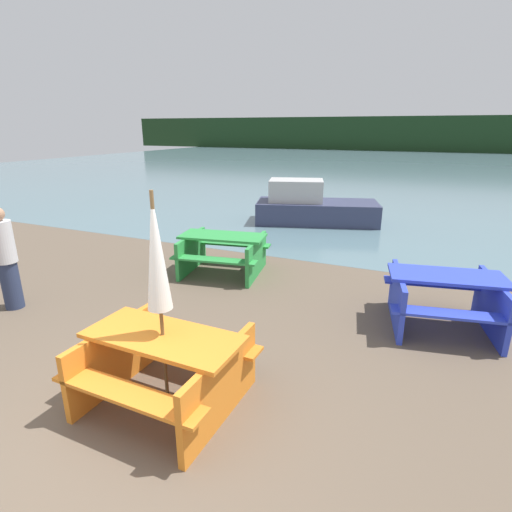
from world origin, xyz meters
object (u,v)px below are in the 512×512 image
(picnic_table_orange, at_px, (165,362))
(umbrella_white, at_px, (156,254))
(boat, at_px, (312,207))
(person, at_px, (6,259))
(picnic_table_green, at_px, (223,250))
(picnic_table_blue, at_px, (444,296))

(picnic_table_orange, height_order, umbrella_white, umbrella_white)
(boat, xyz_separation_m, person, (-2.63, -7.71, 0.35))
(picnic_table_green, distance_m, boat, 4.96)
(picnic_table_green, xyz_separation_m, boat, (0.34, 4.95, 0.01))
(picnic_table_green, bearing_deg, person, -129.54)
(picnic_table_green, relative_size, boat, 0.48)
(picnic_table_orange, xyz_separation_m, umbrella_white, (0.00, 0.00, 1.16))
(picnic_table_blue, bearing_deg, umbrella_white, -131.39)
(picnic_table_blue, bearing_deg, picnic_table_green, 169.68)
(picnic_table_green, height_order, person, person)
(picnic_table_blue, distance_m, umbrella_white, 4.11)
(picnic_table_blue, relative_size, picnic_table_green, 0.96)
(umbrella_white, bearing_deg, picnic_table_orange, 0.00)
(picnic_table_blue, distance_m, person, 6.55)
(person, bearing_deg, picnic_table_green, 50.46)
(picnic_table_orange, relative_size, picnic_table_green, 0.88)
(boat, bearing_deg, picnic_table_green, -110.85)
(umbrella_white, relative_size, person, 1.37)
(umbrella_white, distance_m, boat, 8.76)
(picnic_table_green, distance_m, umbrella_white, 4.08)
(picnic_table_orange, distance_m, umbrella_white, 1.16)
(umbrella_white, bearing_deg, picnic_table_green, 109.73)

